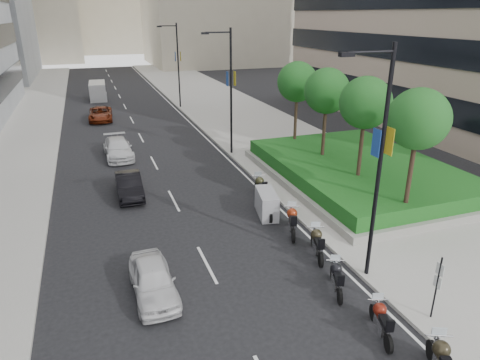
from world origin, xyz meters
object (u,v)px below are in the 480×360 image
motorcycle_2 (337,278)px  motorcycle_5 (267,204)px  car_c (118,148)px  car_d (100,114)px  lamp_post_1 (229,86)px  car_b (129,185)px  delivery_van (98,92)px  car_a (153,280)px  motorcycle_1 (381,320)px  lamp_post_0 (377,157)px  parking_sign (437,285)px  motorcycle_3 (317,243)px  lamp_post_2 (177,62)px  motorcycle_4 (292,221)px  motorcycle_6 (261,187)px

motorcycle_2 → motorcycle_5: size_ratio=0.87×
car_c → car_d: size_ratio=0.99×
lamp_post_1 → car_b: lamp_post_1 is taller
car_b → delivery_van: delivery_van is taller
motorcycle_5 → car_c: car_c is taller
car_a → car_d: size_ratio=0.80×
motorcycle_1 → motorcycle_5: (-0.03, 9.48, 0.10)m
lamp_post_0 → car_c: size_ratio=1.93×
motorcycle_2 → delivery_van: 44.48m
parking_sign → motorcycle_3: size_ratio=1.12×
lamp_post_0 → car_b: bearing=124.4°
motorcycle_1 → car_d: bearing=30.0°
car_a → motorcycle_2: bearing=-18.2°
motorcycle_3 → motorcycle_5: bearing=24.4°
motorcycle_3 → car_b: car_b is taller
lamp_post_1 → car_a: lamp_post_1 is taller
car_d → delivery_van: size_ratio=0.95×
lamp_post_2 → motorcycle_4: lamp_post_2 is taller
motorcycle_4 → motorcycle_5: size_ratio=0.98×
lamp_post_1 → lamp_post_0: bearing=-90.0°
lamp_post_0 → lamp_post_1: 17.00m
lamp_post_1 → motorcycle_6: 9.38m
motorcycle_6 → delivery_van: 35.56m
motorcycle_1 → motorcycle_5: 9.48m
motorcycle_4 → car_d: size_ratio=0.48×
car_c → car_b: bearing=-91.6°
lamp_post_0 → car_d: bearing=105.0°
motorcycle_2 → car_d: (-7.03, 32.18, 0.10)m
motorcycle_3 → car_d: 30.65m
lamp_post_0 → delivery_van: (-8.25, 43.56, -4.10)m
motorcycle_6 → motorcycle_3: bearing=-175.0°
car_a → lamp_post_2: bearing=75.5°
motorcycle_6 → car_b: car_b is taller
car_b → lamp_post_0: bearing=-55.0°
motorcycle_6 → car_b: bearing=74.6°
motorcycle_3 → motorcycle_2: bearing=-174.4°
parking_sign → motorcycle_4: (-1.70, 7.32, -0.83)m
motorcycle_3 → delivery_van: 42.12m
motorcycle_6 → motorcycle_4: bearing=-176.6°
lamp_post_0 → lamp_post_1: same height
motorcycle_1 → delivery_van: size_ratio=0.40×
lamp_post_2 → motorcycle_2: (-1.50, -35.40, -4.51)m
motorcycle_2 → motorcycle_1: bearing=-156.3°
lamp_post_2 → delivery_van: 12.58m
car_a → lamp_post_0: bearing=-12.4°
lamp_post_1 → car_a: size_ratio=2.37×
lamp_post_2 → motorcycle_1: lamp_post_2 is taller
lamp_post_2 → motorcycle_4: bearing=-91.9°
car_b → motorcycle_6: bearing=-20.7°
lamp_post_2 → car_a: 34.60m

